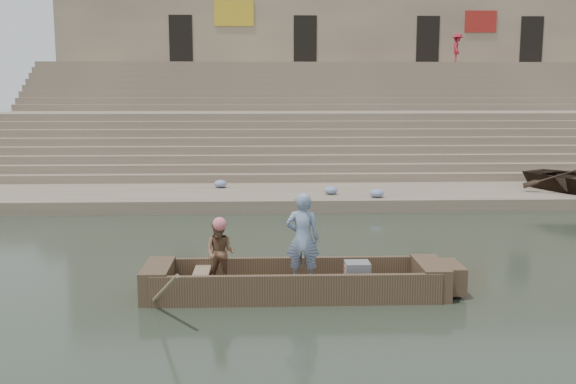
{
  "coord_description": "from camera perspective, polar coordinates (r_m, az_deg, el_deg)",
  "views": [
    {
      "loc": [
        -4.39,
        -13.81,
        3.82
      ],
      "look_at": [
        -3.82,
        1.49,
        1.4
      ],
      "focal_mm": 40.82,
      "sensor_mm": 36.0,
      "label": 1
    }
  ],
  "objects": [
    {
      "name": "mid_landing",
      "position": [
        29.73,
        6.37,
        4.26
      ],
      "size": [
        32.0,
        3.0,
        2.8
      ],
      "primitive_type": "cube",
      "color": "gray",
      "rests_on": "ground"
    },
    {
      "name": "pedestrian",
      "position": [
        37.68,
        14.53,
        12.02
      ],
      "size": [
        0.9,
        1.17,
        1.6
      ],
      "primitive_type": "imported",
      "rotation": [
        0.0,
        0.0,
        1.24
      ],
      "color": "maroon",
      "rests_on": "upper_landing"
    },
    {
      "name": "upper_landing",
      "position": [
        36.59,
        4.78,
        7.04
      ],
      "size": [
        32.0,
        3.0,
        5.2
      ],
      "primitive_type": "cube",
      "color": "gray",
      "rests_on": "ground"
    },
    {
      "name": "main_rowboat",
      "position": [
        12.38,
        0.61,
        -8.46
      ],
      "size": [
        5.0,
        1.3,
        0.22
      ],
      "primitive_type": "cube",
      "color": "brown",
      "rests_on": "ground"
    },
    {
      "name": "rowing_man",
      "position": [
        12.21,
        -5.94,
        -5.28
      ],
      "size": [
        0.69,
        0.6,
        1.2
      ],
      "primitive_type": "imported",
      "rotation": [
        0.0,
        0.0,
        -0.29
      ],
      "color": "#236A3E",
      "rests_on": "main_rowboat"
    },
    {
      "name": "ground",
      "position": [
        14.99,
        15.05,
        -6.1
      ],
      "size": [
        120.0,
        120.0,
        0.0
      ],
      "primitive_type": "plane",
      "color": "#252F23",
      "rests_on": "ground"
    },
    {
      "name": "rowboat_trim",
      "position": [
        12.33,
        1.61,
        -7.58
      ],
      "size": [
        6.04,
        2.63,
        1.87
      ],
      "color": "brown",
      "rests_on": "ground"
    },
    {
      "name": "lower_landing",
      "position": [
        22.54,
        9.11,
        -0.37
      ],
      "size": [
        32.0,
        4.0,
        0.4
      ],
      "primitive_type": "cube",
      "color": "gray",
      "rests_on": "ground"
    },
    {
      "name": "ghat_steps",
      "position": [
        31.37,
        5.93,
        5.24
      ],
      "size": [
        32.0,
        11.0,
        5.2
      ],
      "color": "gray",
      "rests_on": "ground"
    },
    {
      "name": "standing_man",
      "position": [
        12.14,
        1.29,
        -4.06
      ],
      "size": [
        0.66,
        0.46,
        1.72
      ],
      "primitive_type": "imported",
      "rotation": [
        0.0,
        0.0,
        3.05
      ],
      "color": "navy",
      "rests_on": "main_rowboat"
    },
    {
      "name": "cloth_bundles",
      "position": [
        21.71,
        1.65,
        0.27
      ],
      "size": [
        5.56,
        2.73,
        0.26
      ],
      "color": "#3F5999",
      "rests_on": "lower_landing"
    },
    {
      "name": "television",
      "position": [
        12.4,
        6.0,
        -6.98
      ],
      "size": [
        0.46,
        0.42,
        0.4
      ],
      "color": "slate",
      "rests_on": "main_rowboat"
    },
    {
      "name": "building_wall",
      "position": [
        40.58,
        4.15,
        11.48
      ],
      "size": [
        32.0,
        5.07,
        11.2
      ],
      "color": "tan",
      "rests_on": "ground"
    }
  ]
}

